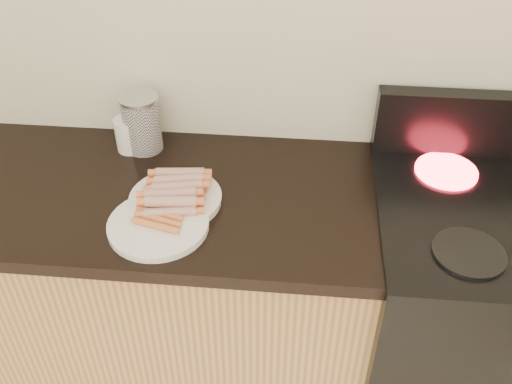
# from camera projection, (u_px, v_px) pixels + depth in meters

# --- Properties ---
(wall_back) EXTENTS (4.00, 0.04, 2.60)m
(wall_back) POSITION_uv_depth(u_px,v_px,m) (243.00, 16.00, 1.59)
(wall_back) COLOR silver
(wall_back) RESTS_ON ground
(cabinet_base) EXTENTS (2.20, 0.59, 0.86)m
(cabinet_base) POSITION_uv_depth(u_px,v_px,m) (34.00, 290.00, 1.95)
(cabinet_base) COLOR tan
(cabinet_base) RESTS_ON floor
(stove) EXTENTS (0.76, 0.65, 0.91)m
(stove) POSITION_uv_depth(u_px,v_px,m) (479.00, 322.00, 1.81)
(stove) COLOR black
(stove) RESTS_ON floor
(stove_panel) EXTENTS (0.76, 0.06, 0.20)m
(stove_panel) POSITION_uv_depth(u_px,v_px,m) (505.00, 126.00, 1.69)
(stove_panel) COLOR black
(stove_panel) RESTS_ON stove
(burner_near_left) EXTENTS (0.18, 0.18, 0.01)m
(burner_near_left) POSITION_uv_depth(u_px,v_px,m) (469.00, 253.00, 1.40)
(burner_near_left) COLOR black
(burner_near_left) RESTS_ON stove
(burner_far_left) EXTENTS (0.18, 0.18, 0.01)m
(burner_far_left) POSITION_uv_depth(u_px,v_px,m) (446.00, 171.00, 1.67)
(burner_far_left) COLOR #FF1E2D
(burner_far_left) RESTS_ON stove
(main_plate) EXTENTS (0.32, 0.32, 0.02)m
(main_plate) POSITION_uv_depth(u_px,v_px,m) (176.00, 200.00, 1.57)
(main_plate) COLOR white
(main_plate) RESTS_ON counter_slab
(side_plate) EXTENTS (0.30, 0.30, 0.02)m
(side_plate) POSITION_uv_depth(u_px,v_px,m) (158.00, 225.00, 1.49)
(side_plate) COLOR white
(side_plate) RESTS_ON counter_slab
(hotdog_pile) EXTENTS (0.14, 0.20, 0.05)m
(hotdog_pile) POSITION_uv_depth(u_px,v_px,m) (175.00, 190.00, 1.55)
(hotdog_pile) COLOR maroon
(hotdog_pile) RESTS_ON main_plate
(plain_sausages) EXTENTS (0.12, 0.09, 0.02)m
(plain_sausages) POSITION_uv_depth(u_px,v_px,m) (158.00, 219.00, 1.48)
(plain_sausages) COLOR #B67140
(plain_sausages) RESTS_ON side_plate
(canister) EXTENTS (0.12, 0.12, 0.18)m
(canister) POSITION_uv_depth(u_px,v_px,m) (142.00, 123.00, 1.73)
(canister) COLOR white
(canister) RESTS_ON counter_slab
(mug) EXTENTS (0.11, 0.11, 0.11)m
(mug) POSITION_uv_depth(u_px,v_px,m) (129.00, 134.00, 1.75)
(mug) COLOR white
(mug) RESTS_ON counter_slab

